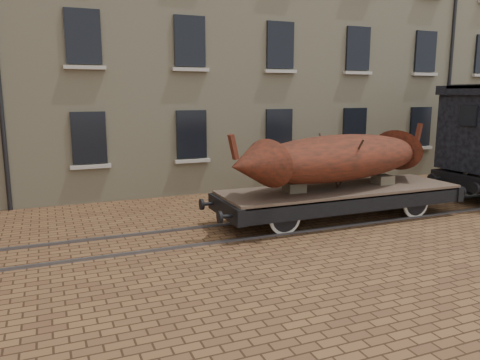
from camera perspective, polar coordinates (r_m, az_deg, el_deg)
name	(u,v)px	position (r m, az deg, el deg)	size (l,w,h in m)	color
ground	(326,221)	(13.78, 10.42, -4.95)	(90.00, 90.00, 0.00)	#543621
warehouse_cream	(269,22)	(23.72, 3.59, 18.65)	(40.00, 10.19, 14.00)	#C0B58D
rail_track	(326,220)	(13.77, 10.43, -4.83)	(30.00, 1.52, 0.06)	#59595E
flatcar_wagon	(340,194)	(13.85, 12.10, -1.71)	(8.03, 2.18, 1.21)	brown
iron_boat	(339,157)	(13.62, 12.00, 2.70)	(7.44, 3.31, 1.75)	maroon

